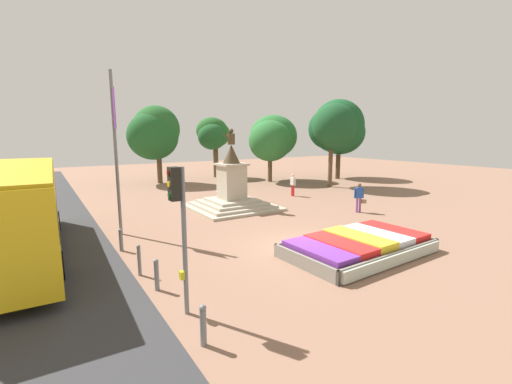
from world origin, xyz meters
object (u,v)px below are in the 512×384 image
banner_pole (116,150)px  kerb_bollard_mid_b (139,259)px  kerb_bollard_south (203,324)px  kerb_bollard_mid_a (157,274)px  statue_monument (232,193)px  traffic_light_near_crossing (179,215)px  city_bus (18,206)px  pedestrian_with_handbag (359,196)px  pedestrian_near_planter (293,183)px  flower_planter (360,246)px  kerb_bollard_north (121,239)px

banner_pole → kerb_bollard_mid_b: 6.16m
kerb_bollard_south → kerb_bollard_mid_a: kerb_bollard_mid_a is taller
statue_monument → traffic_light_near_crossing: 12.74m
city_bus → pedestrian_with_handbag: bearing=-5.9°
city_bus → pedestrian_near_planter: 17.09m
traffic_light_near_crossing → pedestrian_with_handbag: 14.03m
city_bus → kerb_bollard_south: size_ratio=11.69×
city_bus → kerb_bollard_south: 9.38m
pedestrian_with_handbag → banner_pole: bearing=167.5°
flower_planter → kerb_bollard_north: 9.22m
banner_pole → kerb_bollard_south: (-0.26, -9.73, -3.33)m
traffic_light_near_crossing → city_bus: 7.99m
statue_monument → banner_pole: 7.81m
pedestrian_near_planter → kerb_bollard_mid_a: size_ratio=1.72×
kerb_bollard_south → kerb_bollard_north: size_ratio=1.04×
traffic_light_near_crossing → kerb_bollard_mid_a: 2.70m
city_bus → pedestrian_near_planter: size_ratio=6.71×
statue_monument → kerb_bollard_south: 13.93m
banner_pole → kerb_bollard_south: bearing=-91.5°
flower_planter → kerb_bollard_north: bearing=145.4°
banner_pole → city_bus: bearing=-163.1°
flower_planter → pedestrian_near_planter: size_ratio=3.53×
kerb_bollard_mid_a → kerb_bollard_mid_b: (-0.15, 1.36, 0.04)m
city_bus → kerb_bollard_north: 3.74m
traffic_light_near_crossing → banner_pole: banner_pole is taller
statue_monument → pedestrian_with_handbag: size_ratio=2.84×
pedestrian_with_handbag → pedestrian_near_planter: size_ratio=1.05×
flower_planter → pedestrian_near_planter: 12.48m
banner_pole → kerb_bollard_north: 4.14m
kerb_bollard_south → kerb_bollard_mid_a: (-0.05, 3.19, 0.01)m
pedestrian_near_planter → kerb_bollard_south: size_ratio=1.74×
traffic_light_near_crossing → kerb_bollard_south: (-0.09, -1.46, -2.08)m
traffic_light_near_crossing → pedestrian_with_handbag: (12.82, 5.47, -1.61)m
kerb_bollard_mid_a → pedestrian_with_handbag: bearing=16.1°
kerb_bollard_mid_b → pedestrian_near_planter: bearing=33.2°
flower_planter → pedestrian_with_handbag: 7.38m
kerb_bollard_mid_b → kerb_bollard_north: (-0.00, 2.79, -0.06)m
kerb_bollard_north → kerb_bollard_mid_a: bearing=-87.8°
kerb_bollard_north → kerb_bollard_south: bearing=-88.4°
flower_planter → banner_pole: size_ratio=0.80×
flower_planter → kerb_bollard_mid_b: size_ratio=5.61×
banner_pole → city_bus: 4.28m
banner_pole → city_bus: (-3.67, -1.11, -1.90)m
traffic_light_near_crossing → pedestrian_near_planter: size_ratio=2.29×
traffic_light_near_crossing → pedestrian_with_handbag: size_ratio=2.19×
traffic_light_near_crossing → city_bus: (-3.50, 7.16, -0.66)m
flower_planter → kerb_bollard_south: size_ratio=6.15×
flower_planter → kerb_bollard_north: size_ratio=6.42×
traffic_light_near_crossing → city_bus: traffic_light_near_crossing is taller
pedestrian_with_handbag → city_bus: bearing=174.1°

